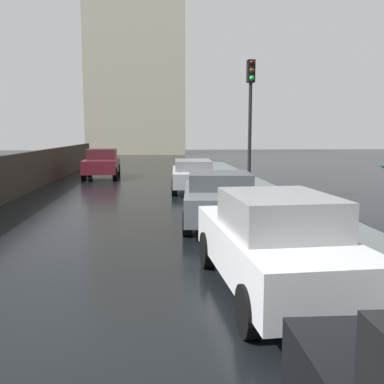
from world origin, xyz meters
name	(u,v)px	position (x,y,z in m)	size (l,w,h in m)	color
ground	(65,351)	(0.00, 0.00, 0.00)	(120.00, 120.00, 0.00)	black
car_silver_near_kerb	(193,174)	(2.53, 13.60, 0.70)	(1.92, 4.59, 1.30)	#B2B5BA
car_maroon_far_ahead	(102,163)	(-1.95, 19.29, 0.79)	(1.89, 3.95, 1.56)	maroon
car_grey_behind_camera	(220,197)	(2.69, 6.74, 0.71)	(2.17, 4.36, 1.37)	slate
car_white_far_lane	(274,243)	(2.77, 1.55, 0.78)	(1.91, 4.29, 1.54)	silver
traffic_light	(250,104)	(4.25, 10.38, 3.39)	(0.26, 0.39, 4.73)	black
distant_tower	(138,61)	(-1.09, 49.58, 10.96)	(11.74, 10.40, 21.93)	#B2A88E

